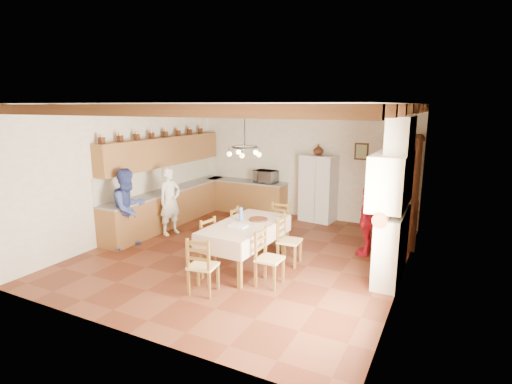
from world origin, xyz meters
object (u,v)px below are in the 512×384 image
Objects in this scene: hutch at (406,190)px; chair_left_far at (227,230)px; person_man at (170,201)px; person_woman_red at (367,220)px; chair_end_far at (277,226)px; chair_end_near at (203,265)px; dining_table at (245,228)px; refrigerator at (319,188)px; chair_right_far at (290,240)px; microwave at (266,176)px; chair_left_near at (202,241)px; chair_right_near at (270,258)px; person_woman_blue at (129,208)px.

chair_left_far is (-3.13, -2.31, -0.70)m from hutch.
person_woman_red is at bearing -65.93° from person_man.
chair_end_near is at bearing -96.29° from chair_end_far.
refrigerator is at bearing 86.02° from dining_table.
chair_right_far is 0.60× the size of person_man.
microwave is at bearing -167.62° from refrigerator.
dining_table is at bearing -97.39° from chair_end_far.
chair_end_near is 1.60× the size of microwave.
chair_left_far is at bearing -174.86° from chair_left_near.
refrigerator reaches higher than dining_table.
chair_left_near is at bearing 83.76° from chair_right_near.
chair_end_near is at bearing -86.64° from refrigerator.
hutch is 2.45× the size of chair_end_far.
chair_right_near is 4.51m from microwave.
dining_table is 2.51m from person_woman_red.
chair_end_far is (0.12, 1.19, -0.27)m from dining_table.
chair_right_near is at bearing -27.19° from person_woman_red.
hutch reaches higher than person_man.
chair_right_near is at bearing -71.54° from chair_end_far.
microwave is at bearing -163.04° from chair_left_near.
chair_left_near is 1.66m from chair_right_far.
refrigerator is 4.80m from person_woman_blue.
person_woman_blue reaches higher than chair_end_far.
chair_end_far is 1.84m from person_woman_red.
chair_end_near is 3.53m from person_woman_red.
person_woman_red is (2.57, 1.18, 0.24)m from chair_left_far.
person_man is 0.93× the size of person_woman_blue.
chair_end_far is 0.56× the size of person_woman_blue.
person_woman_blue is at bearing -155.42° from chair_end_far.
microwave is at bearing -119.74° from person_woman_red.
person_man is at bearing -113.50° from chair_left_far.
dining_table is 2.03× the size of chair_end_near.
hutch is at bearing 116.78° from chair_left_far.
chair_left_near is at bearing -52.23° from person_woman_red.
chair_end_near is (-0.78, -1.74, 0.00)m from chair_right_far.
hutch is (2.20, -0.84, 0.31)m from refrigerator.
chair_end_near is at bearing -117.81° from person_man.
chair_left_near is (-1.00, -3.97, -0.38)m from refrigerator.
dining_table is (-0.25, -3.62, -0.11)m from refrigerator.
chair_end_far is 1.60× the size of microwave.
refrigerator is 3.84m from person_man.
person_woman_blue is 2.84× the size of microwave.
chair_end_near is 3.25m from person_man.
chair_left_far is 1.00× the size of chair_end_far.
chair_end_near is at bearing -93.80° from dining_table.
refrigerator is at bearing -139.56° from person_woman_red.
hutch is 5.28m from person_man.
person_woman_red is 3.65m from microwave.
hutch is 2.45× the size of chair_end_near.
person_woman_red is (1.98, 2.92, 0.24)m from chair_end_near.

